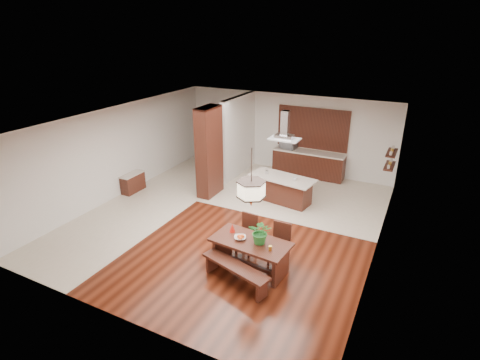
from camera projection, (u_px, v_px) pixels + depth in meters
The scene contains 25 objects.
room_shell at pixel (230, 150), 10.08m from camera, with size 9.00×9.04×2.92m.
tile_hallway at pixel (155, 199), 12.01m from camera, with size 2.50×9.00×0.01m, color beige.
tile_kitchen at pixel (299, 194), 12.41m from camera, with size 5.50×4.00×0.01m, color beige.
soffit_band at pixel (230, 120), 9.77m from camera, with size 8.00×9.00×0.02m, color #3B1C0E.
partition_pier at pixel (209, 152), 11.89m from camera, with size 0.45×1.00×2.90m, color black.
partition_stub at pixel (239, 136), 13.62m from camera, with size 0.18×2.40×2.90m, color silver.
hallway_console at pixel (133, 183), 12.49m from camera, with size 0.37×0.88×0.63m, color black.
hallway_doorway at pixel (223, 135), 15.22m from camera, with size 1.10×0.20×2.10m, color black.
rear_counter at pixel (308, 164), 13.74m from camera, with size 2.60×0.62×0.95m.
kitchen_window at pixel (313, 128), 13.47m from camera, with size 2.60×0.08×1.50m, color #A96032.
shelf_lower at pixel (390, 166), 10.88m from camera, with size 0.26×0.90×0.04m, color black.
shelf_upper at pixel (392, 153), 10.72m from camera, with size 0.26×0.90×0.04m, color black.
dining_table at pixel (251, 248), 8.40m from camera, with size 1.84×1.04×0.73m.
dining_bench at pixel (235, 274), 8.02m from camera, with size 1.67×0.37×0.47m, color black, non-canonical shape.
dining_chair_left at pixel (246, 234), 9.06m from camera, with size 0.43×0.43×0.98m, color black, non-canonical shape.
dining_chair_right at pixel (279, 245), 8.63m from camera, with size 0.44×0.44×0.99m, color black, non-canonical shape.
pendant_lantern at pixel (251, 178), 7.75m from camera, with size 0.64×0.64×1.31m, color beige, non-canonical shape.
foliage_plant at pixel (261, 232), 8.14m from camera, with size 0.51×0.44×0.57m, color #27762D.
fruit_bowl at pixel (240, 238), 8.39m from camera, with size 0.26×0.26×0.06m, color beige.
napkin_cone at pixel (232, 228), 8.66m from camera, with size 0.13×0.13×0.21m, color red.
gold_ornament at pixel (270, 248), 7.96m from camera, with size 0.07×0.07×0.11m, color gold.
kitchen_island at pixel (282, 189), 11.74m from camera, with size 2.15×1.20×0.84m.
range_hood at pixel (285, 125), 10.97m from camera, with size 0.90×0.55×0.87m, color silver, non-canonical shape.
island_cup at pixel (295, 179), 11.29m from camera, with size 0.13×0.13×0.10m, color silver.
microwave at pixel (288, 144), 13.84m from camera, with size 0.58×0.40×0.32m, color #B7B8BE.
Camera 1 is at (4.56, -8.48, 5.18)m, focal length 28.00 mm.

